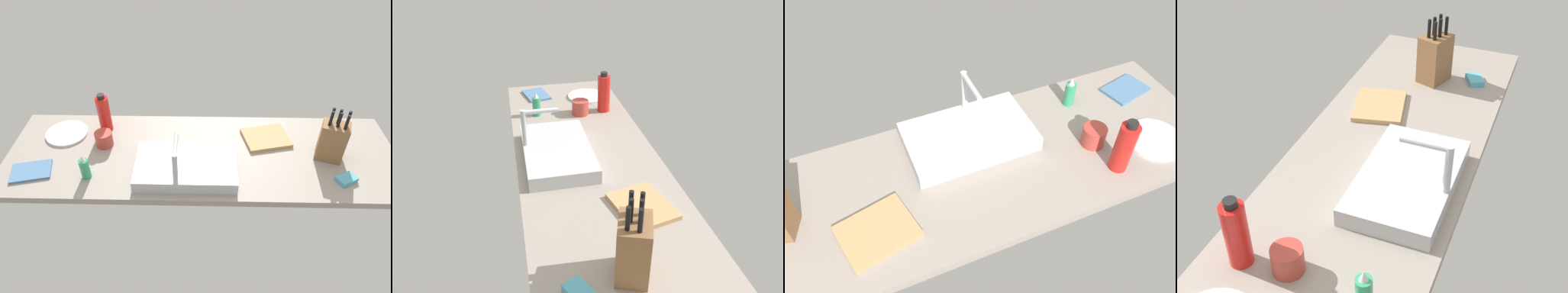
% 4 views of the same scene
% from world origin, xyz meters
% --- Properties ---
extents(countertop_slab, '(1.99, 0.63, 0.04)m').
position_xyz_m(countertop_slab, '(0.00, 0.00, 0.02)').
color(countertop_slab, gray).
rests_on(countertop_slab, ground).
extents(sink_basin, '(0.48, 0.29, 0.06)m').
position_xyz_m(sink_basin, '(0.08, 0.13, 0.07)').
color(sink_basin, '#B7BABF').
rests_on(sink_basin, countertop_slab).
extents(faucet, '(0.06, 0.16, 0.23)m').
position_xyz_m(faucet, '(0.12, 0.24, 0.18)').
color(faucet, '#B7BABF').
rests_on(faucet, countertop_slab).
extents(cutting_board, '(0.27, 0.24, 0.02)m').
position_xyz_m(cutting_board, '(-0.34, -0.12, 0.04)').
color(cutting_board, tan).
rests_on(cutting_board, countertop_slab).
extents(soap_bottle, '(0.04, 0.04, 0.13)m').
position_xyz_m(soap_bottle, '(0.54, 0.18, 0.09)').
color(soap_bottle, '#2D9966').
rests_on(soap_bottle, countertop_slab).
extents(water_bottle, '(0.07, 0.07, 0.22)m').
position_xyz_m(water_bottle, '(0.53, -0.19, 0.14)').
color(water_bottle, red).
rests_on(water_bottle, countertop_slab).
extents(dinner_plate, '(0.22, 0.22, 0.01)m').
position_xyz_m(dinner_plate, '(0.74, -0.14, 0.04)').
color(dinner_plate, white).
rests_on(dinner_plate, countertop_slab).
extents(dish_towel, '(0.21, 0.17, 0.01)m').
position_xyz_m(dish_towel, '(0.82, 0.15, 0.04)').
color(dish_towel, teal).
rests_on(dish_towel, countertop_slab).
extents(coffee_mug, '(0.09, 0.09, 0.08)m').
position_xyz_m(coffee_mug, '(0.51, -0.06, 0.07)').
color(coffee_mug, '#B23D33').
rests_on(coffee_mug, countertop_slab).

